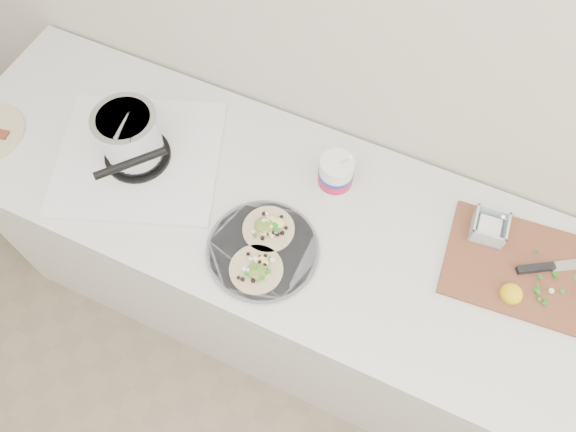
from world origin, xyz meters
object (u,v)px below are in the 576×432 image
at_px(taco_plate, 262,249).
at_px(tub, 337,173).
at_px(cutboard, 525,263).
at_px(stove, 133,144).

xyz_separation_m(taco_plate, tub, (0.10, 0.28, 0.05)).
height_order(tub, cutboard, tub).
relative_size(tub, cutboard, 0.50).
height_order(stove, taco_plate, stove).
bearing_deg(taco_plate, stove, 165.88).
bearing_deg(tub, taco_plate, -109.42).
bearing_deg(tub, cutboard, -2.11).
bearing_deg(cutboard, taco_plate, -163.84).
height_order(taco_plate, tub, tub).
bearing_deg(tub, stove, -164.24).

